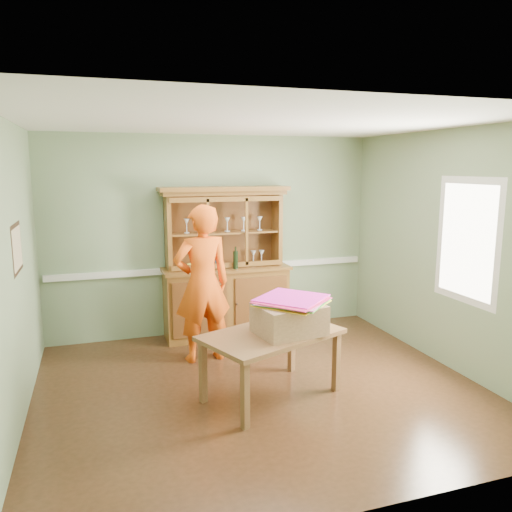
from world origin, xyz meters
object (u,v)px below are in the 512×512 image
object	(u,v)px
china_hutch	(226,284)
dining_table	(271,340)
cardboard_box	(289,319)
person	(202,284)

from	to	relation	value
china_hutch	dining_table	size ratio (longest dim) A/B	1.31
dining_table	cardboard_box	xyz separation A→B (m)	(0.16, -0.07, 0.22)
person	dining_table	bearing A→B (deg)	105.13
person	china_hutch	bearing A→B (deg)	-126.90
cardboard_box	person	size ratio (longest dim) A/B	0.33
dining_table	china_hutch	bearing A→B (deg)	66.98
cardboard_box	china_hutch	bearing A→B (deg)	93.18
china_hutch	person	world-z (taller)	china_hutch
china_hutch	dining_table	distance (m)	1.97
dining_table	cardboard_box	world-z (taller)	cardboard_box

